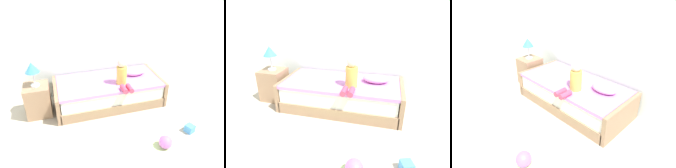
% 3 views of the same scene
% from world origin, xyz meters
% --- Properties ---
extents(wall_rear, '(7.20, 0.10, 2.90)m').
position_xyz_m(wall_rear, '(0.00, 2.60, 1.45)').
color(wall_rear, silver).
rests_on(wall_rear, ground).
extents(bed, '(2.11, 1.00, 0.50)m').
position_xyz_m(bed, '(-0.35, 2.00, 0.25)').
color(bed, '#997556').
rests_on(bed, ground).
extents(nightstand, '(0.44, 0.44, 0.60)m').
position_xyz_m(nightstand, '(-1.70, 1.99, 0.30)').
color(nightstand, '#997556').
rests_on(nightstand, ground).
extents(table_lamp, '(0.24, 0.24, 0.45)m').
position_xyz_m(table_lamp, '(-1.70, 1.99, 0.94)').
color(table_lamp, silver).
rests_on(table_lamp, nightstand).
extents(child_figure, '(0.20, 0.51, 0.50)m').
position_xyz_m(child_figure, '(-0.14, 1.77, 0.70)').
color(child_figure, gold).
rests_on(child_figure, bed).
extents(pillow, '(0.44, 0.30, 0.13)m').
position_xyz_m(pillow, '(0.23, 2.10, 0.56)').
color(pillow, '#EA8CC6').
rests_on(pillow, bed).
extents(toy_ball, '(0.21, 0.21, 0.21)m').
position_xyz_m(toy_ball, '(0.14, 0.54, 0.10)').
color(toy_ball, '#CC66D8').
rests_on(toy_ball, ground).
extents(area_rug, '(1.60, 1.10, 0.01)m').
position_xyz_m(area_rug, '(-0.28, 0.70, 0.00)').
color(area_rug, '#B2D189').
rests_on(area_rug, ground).
extents(toy_block, '(0.17, 0.17, 0.13)m').
position_xyz_m(toy_block, '(0.71, 0.73, 0.07)').
color(toy_block, '#4C99E5').
rests_on(toy_block, ground).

